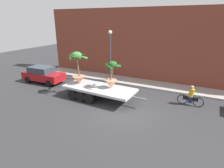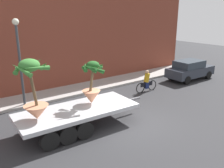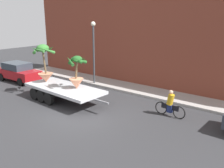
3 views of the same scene
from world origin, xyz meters
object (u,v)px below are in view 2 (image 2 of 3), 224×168
Objects in this scene: flatbed_trailer at (73,114)px; street_lamp at (19,52)px; potted_palm_rear at (92,84)px; cyclist at (147,82)px; parked_car at (190,70)px; potted_palm_middle at (34,91)px.

street_lamp is (-0.94, 4.20, 2.47)m from flatbed_trailer.
potted_palm_rear reaches higher than cyclist.
parked_car is 12.99m from street_lamp.
cyclist is 8.37m from street_lamp.
potted_palm_middle is 0.62× the size of parked_car.
street_lamp is at bearing 118.55° from potted_palm_rear.
potted_palm_middle reaches higher than potted_palm_rear.
potted_palm_rear is 0.81× the size of potted_palm_middle.
street_lamp is at bearing 163.89° from cyclist.
flatbed_trailer is 1.72m from potted_palm_rear.
potted_palm_middle is at bearing -176.23° from potted_palm_rear.
potted_palm_middle reaches higher than parked_car.
parked_car reaches higher than cyclist.
street_lamp reaches higher than flatbed_trailer.
flatbed_trailer is 3.17× the size of potted_palm_rear.
parked_car is at bearing 1.16° from cyclist.
potted_palm_middle is (-1.68, 0.04, 1.46)m from flatbed_trailer.
potted_palm_rear is 4.70m from street_lamp.
street_lamp reaches higher than potted_palm_rear.
potted_palm_middle is 13.56m from parked_car.
flatbed_trailer is at bearing -169.82° from parked_car.
potted_palm_rear is at bearing -61.45° from street_lamp.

